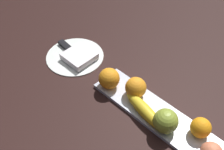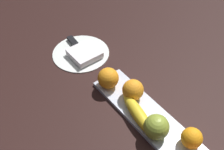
# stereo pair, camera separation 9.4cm
# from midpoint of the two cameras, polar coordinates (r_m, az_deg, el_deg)

# --- Properties ---
(ground_plane) EXTENTS (2.40, 2.40, 0.00)m
(ground_plane) POSITION_cam_midpoint_polar(r_m,az_deg,el_deg) (0.87, 8.34, -10.13)
(ground_plane) COLOR black
(fruit_tray) EXTENTS (0.47, 0.12, 0.01)m
(fruit_tray) POSITION_cam_midpoint_polar(r_m,az_deg,el_deg) (0.88, 6.48, -8.49)
(fruit_tray) COLOR silver
(fruit_tray) RESTS_ON ground_plane
(apple) EXTENTS (0.08, 0.08, 0.08)m
(apple) POSITION_cam_midpoint_polar(r_m,az_deg,el_deg) (0.82, 7.89, -9.69)
(apple) COLOR #8EA336
(apple) RESTS_ON fruit_tray
(banana) EXTENTS (0.19, 0.07, 0.04)m
(banana) POSITION_cam_midpoint_polar(r_m,az_deg,el_deg) (0.85, 3.70, -7.59)
(banana) COLOR yellow
(banana) RESTS_ON fruit_tray
(orange_near_apple) EXTENTS (0.07, 0.07, 0.07)m
(orange_near_apple) POSITION_cam_midpoint_polar(r_m,az_deg,el_deg) (0.92, -3.53, -0.87)
(orange_near_apple) COLOR orange
(orange_near_apple) RESTS_ON fruit_tray
(orange_near_banana) EXTENTS (0.06, 0.06, 0.06)m
(orange_near_banana) POSITION_cam_midpoint_polar(r_m,az_deg,el_deg) (0.83, 14.95, -10.78)
(orange_near_banana) COLOR orange
(orange_near_banana) RESTS_ON fruit_tray
(orange_center) EXTENTS (0.07, 0.07, 0.07)m
(orange_center) POSITION_cam_midpoint_polar(r_m,az_deg,el_deg) (0.89, 1.98, -2.80)
(orange_center) COLOR orange
(orange_center) RESTS_ON fruit_tray
(dinner_plate) EXTENTS (0.22, 0.22, 0.01)m
(dinner_plate) POSITION_cam_midpoint_polar(r_m,az_deg,el_deg) (1.09, -10.20, 3.84)
(dinner_plate) COLOR white
(dinner_plate) RESTS_ON ground_plane
(folded_napkin) EXTENTS (0.11, 0.11, 0.02)m
(folded_napkin) POSITION_cam_midpoint_polar(r_m,az_deg,el_deg) (1.06, -9.37, 3.79)
(folded_napkin) COLOR white
(folded_napkin) RESTS_ON dinner_plate
(knife) EXTENTS (0.18, 0.04, 0.01)m
(knife) POSITION_cam_midpoint_polar(r_m,az_deg,el_deg) (1.11, -11.45, 5.31)
(knife) COLOR silver
(knife) RESTS_ON dinner_plate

